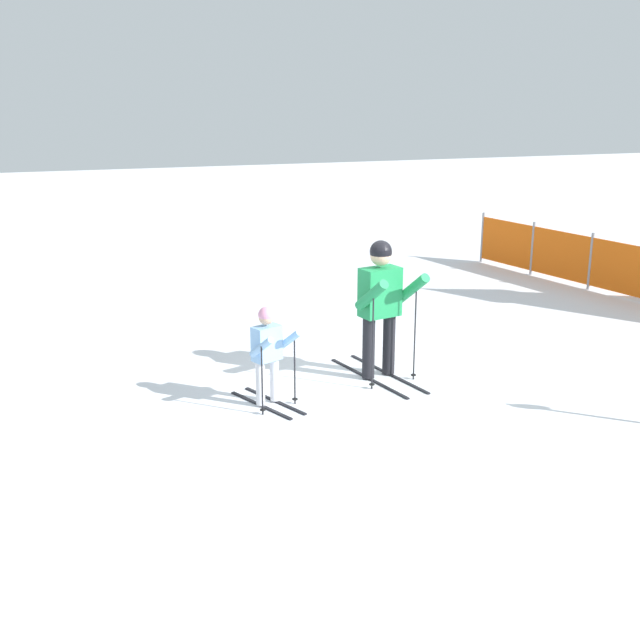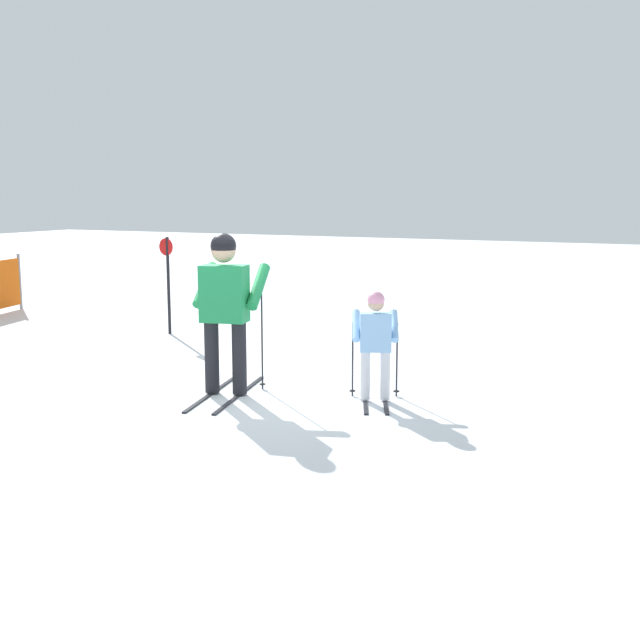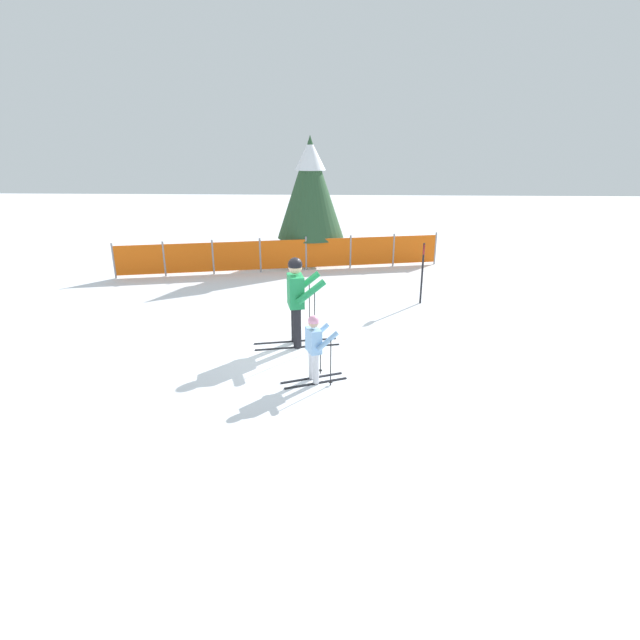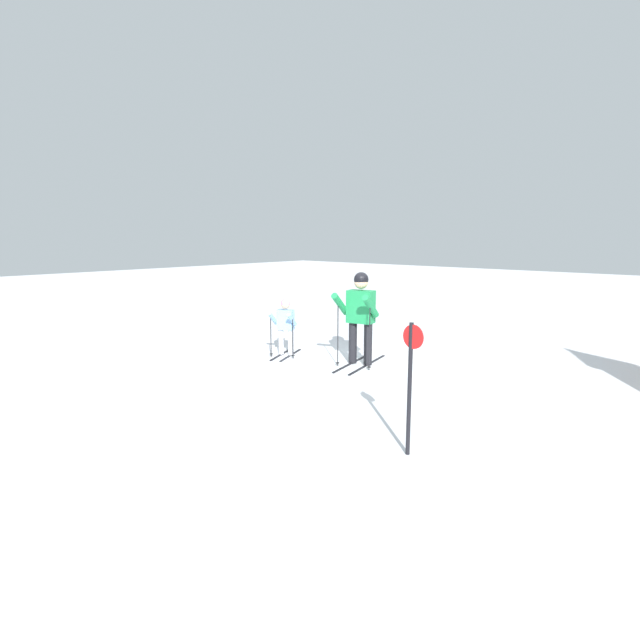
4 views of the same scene
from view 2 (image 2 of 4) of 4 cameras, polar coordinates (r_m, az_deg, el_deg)
ground_plane at (r=9.41m, az=-6.72°, el=-5.17°), size 60.00×60.00×0.00m
skier_adult at (r=9.16m, az=-6.76°, el=1.52°), size 1.79×0.89×1.85m
skier_child at (r=8.87m, az=3.97°, el=-1.20°), size 1.17×0.74×1.24m
trail_marker at (r=13.26m, az=-10.77°, el=3.17°), size 0.06×0.28×1.59m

